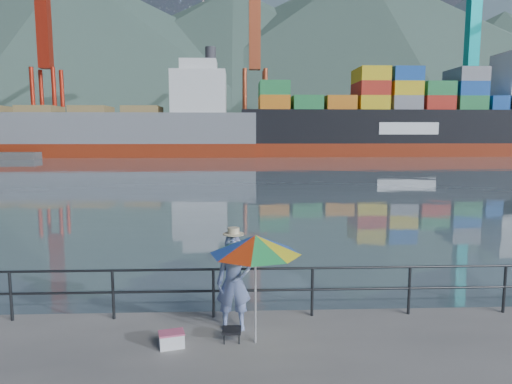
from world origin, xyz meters
TOP-DOWN VIEW (x-y plane):
  - harbor_water at (0.00, 130.00)m, footprint 500.00×280.00m
  - far_dock at (10.00, 93.00)m, footprint 200.00×40.00m
  - guardrail at (0.00, 1.70)m, footprint 22.00×0.06m
  - mountains at (38.82, 207.75)m, footprint 600.00×332.80m
  - port_cranes at (31.00, 84.00)m, footprint 116.00×28.00m
  - container_stacks at (36.76, 94.16)m, footprint 58.00×8.40m
  - fisherman at (1.41, 1.14)m, footprint 0.67×0.44m
  - beach_umbrella at (1.80, 0.53)m, footprint 1.80×1.80m
  - folding_stool at (1.38, 0.62)m, footprint 0.35×0.35m
  - cooler_bag at (0.33, 0.43)m, footprint 0.48×0.38m
  - fishing_rod at (1.31, 1.99)m, footprint 0.50×1.59m
  - bulk_carrier at (-19.64, 71.69)m, footprint 52.36×9.06m
  - container_ship at (31.65, 72.69)m, footprint 55.43×9.24m

SIDE VIEW (x-z plane):
  - harbor_water at x=0.00m, z-range 0.00..0.00m
  - far_dock at x=10.00m, z-range -0.20..0.20m
  - fishing_rod at x=1.31m, z-range -0.58..0.58m
  - folding_stool at x=1.38m, z-range 0.01..0.23m
  - cooler_bag at x=0.33m, z-range 0.00..0.24m
  - guardrail at x=0.00m, z-range 0.01..1.03m
  - fisherman at x=1.41m, z-range 0.00..1.82m
  - beach_umbrella at x=1.80m, z-range 0.81..2.77m
  - container_stacks at x=36.76m, z-range -0.60..7.20m
  - bulk_carrier at x=-19.64m, z-range -3.14..11.36m
  - container_ship at x=31.65m, z-range -3.18..14.92m
  - port_cranes at x=31.00m, z-range -3.20..35.20m
  - mountains at x=38.82m, z-range -4.45..75.55m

